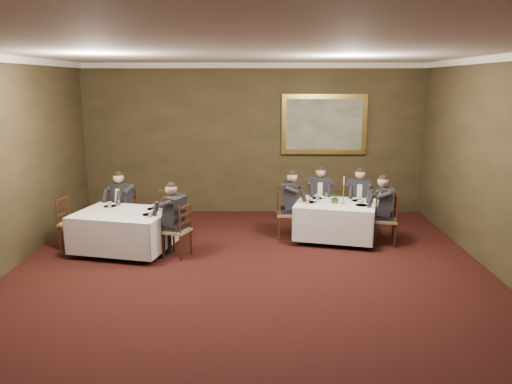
{
  "coord_description": "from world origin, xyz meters",
  "views": [
    {
      "loc": [
        0.19,
        -6.71,
        3.08
      ],
      "look_at": [
        0.09,
        1.99,
        1.15
      ],
      "focal_mm": 35.0,
      "sensor_mm": 36.0,
      "label": 1
    }
  ],
  "objects_px": {
    "diner_sec_endright": "(176,229)",
    "chair_sec_backright": "(165,226)",
    "diner_main_backleft": "(319,205)",
    "chair_main_endright": "(385,230)",
    "chair_main_backleft": "(319,215)",
    "diner_main_endleft": "(287,212)",
    "candlestick": "(343,194)",
    "table_main": "(335,219)",
    "chair_main_backright": "(358,218)",
    "table_second": "(124,229)",
    "centerpiece": "(336,197)",
    "diner_main_endright": "(385,219)",
    "painting": "(324,124)",
    "diner_main_backright": "(359,207)",
    "chair_main_endleft": "(287,223)",
    "chair_sec_endright": "(177,241)",
    "diner_sec_backleft": "(123,212)",
    "chair_sec_backleft": "(124,223)",
    "chair_sec_endleft": "(73,233)"
  },
  "relations": [
    {
      "from": "table_second",
      "to": "chair_main_endleft",
      "type": "distance_m",
      "value": 3.19
    },
    {
      "from": "diner_main_backleft",
      "to": "table_main",
      "type": "bearing_deg",
      "value": 109.26
    },
    {
      "from": "chair_main_backright",
      "to": "diner_sec_backleft",
      "type": "height_order",
      "value": "diner_sec_backleft"
    },
    {
      "from": "table_main",
      "to": "diner_main_endright",
      "type": "relative_size",
      "value": 1.32
    },
    {
      "from": "diner_main_backleft",
      "to": "diner_sec_backleft",
      "type": "height_order",
      "value": "same"
    },
    {
      "from": "table_main",
      "to": "chair_main_backleft",
      "type": "relative_size",
      "value": 1.77
    },
    {
      "from": "table_second",
      "to": "candlestick",
      "type": "relative_size",
      "value": 3.45
    },
    {
      "from": "table_second",
      "to": "diner_main_endright",
      "type": "height_order",
      "value": "diner_main_endright"
    },
    {
      "from": "chair_sec_endright",
      "to": "chair_sec_backright",
      "type": "bearing_deg",
      "value": 43.78
    },
    {
      "from": "chair_sec_backleft",
      "to": "chair_sec_endright",
      "type": "distance_m",
      "value": 1.72
    },
    {
      "from": "chair_main_endleft",
      "to": "diner_sec_endright",
      "type": "bearing_deg",
      "value": -59.43
    },
    {
      "from": "diner_sec_endright",
      "to": "chair_sec_backright",
      "type": "bearing_deg",
      "value": 43.31
    },
    {
      "from": "chair_main_endleft",
      "to": "chair_sec_endright",
      "type": "xyz_separation_m",
      "value": [
        -2.01,
        -1.19,
        0.0
      ]
    },
    {
      "from": "diner_main_backleft",
      "to": "chair_sec_endright",
      "type": "xyz_separation_m",
      "value": [
        -2.74,
        -1.81,
        -0.23
      ]
    },
    {
      "from": "painting",
      "to": "chair_main_backright",
      "type": "bearing_deg",
      "value": -68.9
    },
    {
      "from": "diner_sec_endright",
      "to": "painting",
      "type": "bearing_deg",
      "value": -22.28
    },
    {
      "from": "chair_sec_backright",
      "to": "candlestick",
      "type": "relative_size",
      "value": 1.82
    },
    {
      "from": "table_second",
      "to": "painting",
      "type": "height_order",
      "value": "painting"
    },
    {
      "from": "chair_sec_backleft",
      "to": "candlestick",
      "type": "height_order",
      "value": "candlestick"
    },
    {
      "from": "diner_main_backleft",
      "to": "diner_main_backright",
      "type": "distance_m",
      "value": 0.82
    },
    {
      "from": "painting",
      "to": "diner_main_endright",
      "type": "bearing_deg",
      "value": -68.93
    },
    {
      "from": "diner_main_endleft",
      "to": "chair_sec_endright",
      "type": "distance_m",
      "value": 2.36
    },
    {
      "from": "diner_main_backright",
      "to": "centerpiece",
      "type": "bearing_deg",
      "value": 58.44
    },
    {
      "from": "diner_main_endleft",
      "to": "candlestick",
      "type": "bearing_deg",
      "value": 74.45
    },
    {
      "from": "table_second",
      "to": "centerpiece",
      "type": "xyz_separation_m",
      "value": [
        3.97,
        0.72,
        0.44
      ]
    },
    {
      "from": "chair_main_backright",
      "to": "chair_main_endright",
      "type": "distance_m",
      "value": 0.96
    },
    {
      "from": "table_second",
      "to": "centerpiece",
      "type": "height_order",
      "value": "centerpiece"
    },
    {
      "from": "chair_main_backleft",
      "to": "centerpiece",
      "type": "distance_m",
      "value": 1.08
    },
    {
      "from": "table_second",
      "to": "chair_sec_endleft",
      "type": "distance_m",
      "value": 1.06
    },
    {
      "from": "diner_main_backright",
      "to": "diner_main_endleft",
      "type": "distance_m",
      "value": 1.57
    },
    {
      "from": "diner_main_endright",
      "to": "chair_sec_endright",
      "type": "bearing_deg",
      "value": 110.07
    },
    {
      "from": "diner_main_endright",
      "to": "diner_main_endleft",
      "type": "bearing_deg",
      "value": 85.5
    },
    {
      "from": "chair_sec_backleft",
      "to": "centerpiece",
      "type": "height_order",
      "value": "centerpiece"
    },
    {
      "from": "diner_main_backleft",
      "to": "chair_main_endright",
      "type": "bearing_deg",
      "value": 142.06
    },
    {
      "from": "diner_main_backleft",
      "to": "chair_sec_endright",
      "type": "bearing_deg",
      "value": 38.67
    },
    {
      "from": "chair_main_endright",
      "to": "painting",
      "type": "height_order",
      "value": "painting"
    },
    {
      "from": "chair_sec_endright",
      "to": "centerpiece",
      "type": "distance_m",
      "value": 3.15
    },
    {
      "from": "table_main",
      "to": "chair_main_backright",
      "type": "distance_m",
      "value": 0.9
    },
    {
      "from": "chair_main_backleft",
      "to": "chair_main_endright",
      "type": "bearing_deg",
      "value": 141.73
    },
    {
      "from": "chair_sec_backright",
      "to": "diner_sec_endright",
      "type": "height_order",
      "value": "diner_sec_endright"
    },
    {
      "from": "chair_main_backleft",
      "to": "chair_sec_backright",
      "type": "distance_m",
      "value": 3.26
    },
    {
      "from": "table_main",
      "to": "diner_main_backleft",
      "type": "distance_m",
      "value": 0.88
    },
    {
      "from": "chair_sec_endright",
      "to": "diner_sec_endright",
      "type": "relative_size",
      "value": 0.74
    },
    {
      "from": "diner_main_endleft",
      "to": "diner_sec_endright",
      "type": "distance_m",
      "value": 2.36
    },
    {
      "from": "chair_main_endleft",
      "to": "diner_sec_backleft",
      "type": "bearing_deg",
      "value": -89.0
    },
    {
      "from": "diner_main_endright",
      "to": "chair_sec_backright",
      "type": "xyz_separation_m",
      "value": [
        -4.28,
        0.23,
        -0.23
      ]
    },
    {
      "from": "diner_main_endleft",
      "to": "candlestick",
      "type": "relative_size",
      "value": 2.45
    },
    {
      "from": "chair_sec_backleft",
      "to": "diner_main_backleft",
      "type": "bearing_deg",
      "value": -144.08
    },
    {
      "from": "chair_main_backleft",
      "to": "chair_sec_endright",
      "type": "bearing_deg",
      "value": 38.83
    },
    {
      "from": "table_main",
      "to": "chair_sec_endright",
      "type": "bearing_deg",
      "value": -161.91
    }
  ]
}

